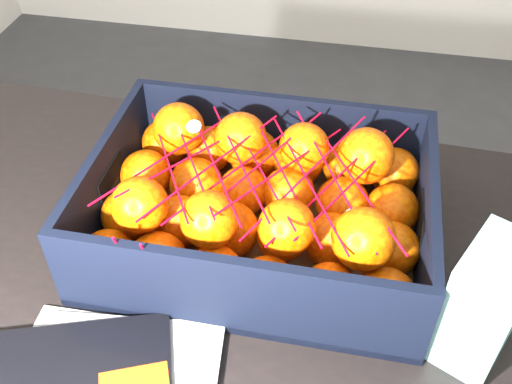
# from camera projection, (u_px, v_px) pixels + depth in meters

# --- Properties ---
(table) EXTENTS (1.23, 0.85, 0.75)m
(table) POSITION_uv_depth(u_px,v_px,m) (163.00, 335.00, 0.83)
(table) COLOR black
(table) RESTS_ON ground
(produce_crate) EXTENTS (0.44, 0.33, 0.13)m
(produce_crate) POSITION_uv_depth(u_px,v_px,m) (260.00, 216.00, 0.80)
(produce_crate) COLOR #8F6542
(produce_crate) RESTS_ON table
(clementine_heap) EXTENTS (0.42, 0.31, 0.13)m
(clementine_heap) POSITION_uv_depth(u_px,v_px,m) (261.00, 202.00, 0.79)
(clementine_heap) COLOR #EB5304
(clementine_heap) RESTS_ON produce_crate
(mesh_net) EXTENTS (0.36, 0.29, 0.09)m
(mesh_net) POSITION_uv_depth(u_px,v_px,m) (255.00, 172.00, 0.74)
(mesh_net) COLOR #BB0722
(mesh_net) RESTS_ON clementine_heap
(retail_carton) EXTENTS (0.11, 0.12, 0.15)m
(retail_carton) POSITION_uv_depth(u_px,v_px,m) (485.00, 303.00, 0.65)
(retail_carton) COLOR white
(retail_carton) RESTS_ON table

